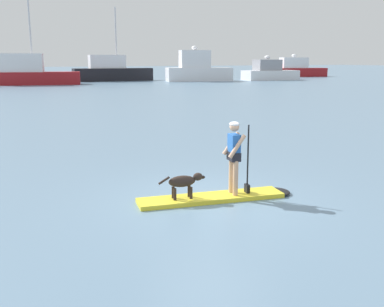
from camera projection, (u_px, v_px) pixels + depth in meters
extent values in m
plane|color=slate|center=(211.00, 200.00, 10.18)|extent=(400.00, 400.00, 0.00)
cube|color=yellow|center=(211.00, 198.00, 10.17)|extent=(3.46, 1.24, 0.10)
ellipsoid|color=black|center=(278.00, 192.00, 10.65)|extent=(0.66, 0.73, 0.10)
cylinder|color=tan|center=(231.00, 175.00, 10.35)|extent=(0.12, 0.12, 0.82)
cylinder|color=tan|center=(236.00, 178.00, 10.11)|extent=(0.12, 0.12, 0.82)
cube|color=black|center=(234.00, 156.00, 10.13)|extent=(0.28, 0.39, 0.20)
cube|color=#2659A5|center=(234.00, 147.00, 10.08)|extent=(0.25, 0.37, 0.59)
sphere|color=tan|center=(234.00, 127.00, 9.99)|extent=(0.22, 0.22, 0.22)
ellipsoid|color=white|center=(234.00, 124.00, 9.97)|extent=(0.23, 0.23, 0.11)
cylinder|color=tan|center=(231.00, 143.00, 10.25)|extent=(0.43, 0.16, 0.54)
cylinder|color=tan|center=(237.00, 146.00, 9.90)|extent=(0.43, 0.16, 0.54)
cylinder|color=black|center=(248.00, 159.00, 10.25)|extent=(0.04, 0.04, 1.60)
cube|color=black|center=(247.00, 188.00, 10.39)|extent=(0.11, 0.19, 0.20)
ellipsoid|color=#2D231E|center=(182.00, 181.00, 9.89)|extent=(0.65, 0.32, 0.26)
ellipsoid|color=#2D231E|center=(198.00, 177.00, 9.98)|extent=(0.24, 0.19, 0.18)
ellipsoid|color=black|center=(202.00, 177.00, 10.01)|extent=(0.13, 0.10, 0.08)
cylinder|color=#2D231E|center=(164.00, 181.00, 9.76)|extent=(0.27, 0.09, 0.18)
cylinder|color=#2D231E|center=(189.00, 191.00, 10.07)|extent=(0.07, 0.07, 0.27)
cylinder|color=#2D231E|center=(191.00, 193.00, 9.92)|extent=(0.07, 0.07, 0.27)
cylinder|color=#2D231E|center=(173.00, 192.00, 9.96)|extent=(0.07, 0.07, 0.27)
cylinder|color=#2D231E|center=(175.00, 194.00, 9.82)|extent=(0.07, 0.07, 0.27)
cube|color=maroon|center=(28.00, 78.00, 56.44)|extent=(13.14, 5.88, 1.61)
cube|color=silver|center=(19.00, 63.00, 55.62)|extent=(6.12, 3.49, 2.29)
cylinder|color=silver|center=(30.00, 35.00, 55.60)|extent=(0.20, 0.20, 9.22)
cylinder|color=silver|center=(19.00, 62.00, 55.61)|extent=(4.39, 1.21, 0.14)
cube|color=black|center=(113.00, 75.00, 66.44)|extent=(11.83, 2.89, 1.88)
cube|color=silver|center=(107.00, 62.00, 65.66)|extent=(5.35, 2.05, 1.95)
cylinder|color=silver|center=(116.00, 38.00, 65.58)|extent=(0.20, 0.20, 8.82)
cylinder|color=silver|center=(107.00, 60.00, 65.61)|extent=(4.12, 0.28, 0.14)
cube|color=white|center=(199.00, 74.00, 66.20)|extent=(10.18, 5.53, 1.99)
cube|color=silver|center=(195.00, 59.00, 65.42)|extent=(4.82, 3.48, 2.51)
ellipsoid|color=white|center=(195.00, 48.00, 65.09)|extent=(0.90, 0.90, 0.60)
cube|color=white|center=(270.00, 75.00, 69.66)|extent=(8.92, 4.31, 1.49)
cube|color=gray|center=(267.00, 65.00, 69.06)|extent=(4.12, 2.97, 1.67)
ellipsoid|color=white|center=(267.00, 57.00, 68.81)|extent=(0.90, 0.90, 0.60)
cube|color=maroon|center=(297.00, 72.00, 83.55)|extent=(11.58, 4.94, 1.60)
cube|color=silver|center=(294.00, 63.00, 82.82)|extent=(5.38, 3.06, 1.94)
ellipsoid|color=white|center=(294.00, 56.00, 82.55)|extent=(0.90, 0.90, 0.60)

